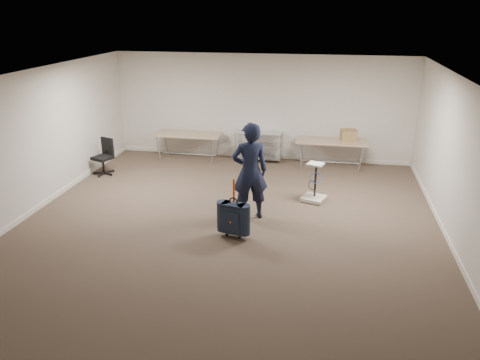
# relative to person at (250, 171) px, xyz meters

# --- Properties ---
(ground) EXTENTS (9.00, 9.00, 0.00)m
(ground) POSITION_rel_person_xyz_m (-0.35, -0.56, -0.96)
(ground) COLOR #3F3026
(ground) RESTS_ON ground
(room_shell) EXTENTS (8.00, 9.00, 9.00)m
(room_shell) POSITION_rel_person_xyz_m (-0.35, 0.82, -0.91)
(room_shell) COLOR beige
(room_shell) RESTS_ON ground
(folding_table_left) EXTENTS (1.80, 0.75, 0.73)m
(folding_table_left) POSITION_rel_person_xyz_m (-2.25, 3.39, -0.29)
(folding_table_left) COLOR tan
(folding_table_left) RESTS_ON ground
(folding_table_right) EXTENTS (1.80, 0.75, 0.73)m
(folding_table_right) POSITION_rel_person_xyz_m (1.55, 3.39, -0.29)
(folding_table_right) COLOR tan
(folding_table_right) RESTS_ON ground
(wire_shelf) EXTENTS (1.22, 0.47, 0.80)m
(wire_shelf) POSITION_rel_person_xyz_m (-0.35, 3.64, -0.52)
(wire_shelf) COLOR silver
(wire_shelf) RESTS_ON ground
(person) EXTENTS (0.82, 0.68, 1.93)m
(person) POSITION_rel_person_xyz_m (0.00, 0.00, 0.00)
(person) COLOR black
(person) RESTS_ON ground
(suitcase) EXTENTS (0.45, 0.33, 1.11)m
(suitcase) POSITION_rel_person_xyz_m (-0.14, -0.91, -0.58)
(suitcase) COLOR #162032
(suitcase) RESTS_ON ground
(office_chair) EXTENTS (0.54, 0.55, 0.89)m
(office_chair) POSITION_rel_person_xyz_m (-3.99, 1.88, -0.69)
(office_chair) COLOR black
(office_chair) RESTS_ON ground
(equipment_cart) EXTENTS (0.59, 0.59, 0.85)m
(equipment_cart) POSITION_rel_person_xyz_m (1.22, 1.08, -0.74)
(equipment_cart) COLOR #EBE4CA
(equipment_cart) RESTS_ON ground
(cardboard_box) EXTENTS (0.42, 0.34, 0.28)m
(cardboard_box) POSITION_rel_person_xyz_m (1.96, 3.48, -0.09)
(cardboard_box) COLOR #A2694B
(cardboard_box) RESTS_ON folding_table_right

